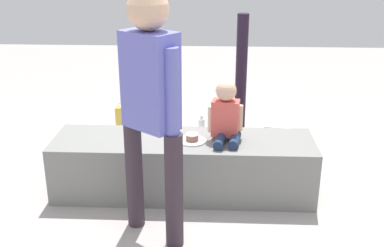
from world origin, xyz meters
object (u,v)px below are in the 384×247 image
gift_bag (128,120)px  handbag_black_leather (91,151)px  child_seated (226,115)px  water_bottle_near_gift (100,139)px  cake_plate (192,139)px  cake_box_white (278,129)px  party_cup_red (245,156)px  adult_standing (151,97)px  water_bottle_far_side (202,125)px

gift_bag → handbag_black_leather: handbag_black_leather is taller
child_seated → water_bottle_near_gift: size_ratio=2.12×
child_seated → handbag_black_leather: bearing=158.1°
water_bottle_near_gift → cake_plate: bearing=-42.0°
child_seated → cake_box_white: size_ratio=1.68×
party_cup_red → cake_box_white: cake_box_white is taller
adult_standing → water_bottle_near_gift: size_ratio=7.39×
cake_plate → party_cup_red: cake_plate is taller
adult_standing → child_seated: bearing=51.3°
water_bottle_near_gift → gift_bag: bearing=64.4°
water_bottle_near_gift → cake_box_white: water_bottle_near_gift is taller
gift_bag → handbag_black_leather: bearing=-105.7°
water_bottle_near_gift → child_seated: bearing=-34.0°
cake_box_white → handbag_black_leather: (-1.83, -0.79, 0.06)m
adult_standing → water_bottle_far_side: adult_standing is taller
adult_standing → party_cup_red: bearing=60.1°
child_seated → party_cup_red: bearing=71.0°
party_cup_red → handbag_black_leather: bearing=-175.5°
cake_box_white → cake_plate: bearing=-122.9°
water_bottle_far_side → party_cup_red: size_ratio=1.98×
child_seated → cake_box_white: bearing=65.0°
cake_box_white → child_seated: bearing=-115.0°
water_bottle_near_gift → cake_box_white: 1.88m
cake_plate → party_cup_red: 0.91m
water_bottle_far_side → child_seated: bearing=-80.3°
adult_standing → handbag_black_leather: 1.61m
water_bottle_far_side → cake_box_white: bearing=-0.9°
gift_bag → cake_plate: bearing=-59.9°
cake_plate → gift_bag: bearing=120.1°
water_bottle_far_side → party_cup_red: bearing=-57.8°
water_bottle_far_side → party_cup_red: water_bottle_far_side is taller
handbag_black_leather → water_bottle_near_gift: bearing=88.7°
adult_standing → gift_bag: bearing=105.4°
cake_plate → handbag_black_leather: 1.17m
water_bottle_near_gift → water_bottle_far_side: (1.00, 0.47, -0.01)m
adult_standing → water_bottle_far_side: size_ratio=8.19×
child_seated → cake_plate: child_seated is taller
adult_standing → handbag_black_leather: size_ratio=4.80×
cake_plate → gift_bag: 1.54m
cake_plate → party_cup_red: size_ratio=2.16×
party_cup_red → cake_box_white: bearing=60.1°
water_bottle_far_side → handbag_black_leather: handbag_black_leather is taller
adult_standing → water_bottle_far_side: 2.14m
child_seated → water_bottle_near_gift: (-1.22, 0.83, -0.58)m
adult_standing → water_bottle_far_side: bearing=81.8°
cake_plate → water_bottle_far_side: bearing=88.3°
gift_bag → handbag_black_leather: size_ratio=0.99×
adult_standing → water_bottle_near_gift: adult_standing is taller
cake_box_white → handbag_black_leather: size_ratio=0.82×
cake_plate → handbag_black_leather: size_ratio=0.64×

